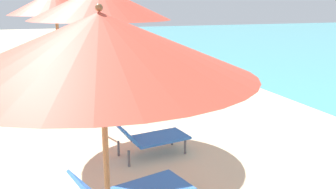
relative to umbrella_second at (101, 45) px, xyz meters
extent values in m
cylinder|color=olive|center=(0.00, 0.00, -1.21)|extent=(0.05, 0.05, 1.94)
cone|color=#E54C38|center=(0.00, 0.00, 0.00)|extent=(2.44, 2.44, 0.49)
sphere|color=olive|center=(0.00, 0.00, 0.28)|extent=(0.06, 0.06, 0.06)
cylinder|color=#59595E|center=(1.02, 1.46, -2.09)|extent=(0.04, 0.04, 0.19)
cylinder|color=#4C4C51|center=(0.60, 3.73, -1.08)|extent=(0.05, 0.05, 2.21)
cone|color=#E54C38|center=(0.60, 3.73, 0.32)|extent=(2.52, 2.52, 0.58)
cube|color=white|center=(1.34, 4.97, -1.88)|extent=(1.00, 0.64, 0.04)
cube|color=white|center=(0.71, 5.03, -1.72)|extent=(0.38, 0.59, 0.31)
cylinder|color=#59595E|center=(1.74, 5.17, -2.04)|extent=(0.04, 0.04, 0.28)
cylinder|color=#59595E|center=(1.70, 4.71, -2.04)|extent=(0.04, 0.04, 0.28)
cylinder|color=#59595E|center=(0.69, 5.26, -2.04)|extent=(0.04, 0.04, 0.28)
cylinder|color=#59595E|center=(0.65, 4.80, -2.04)|extent=(0.04, 0.04, 0.28)
cube|color=blue|center=(1.32, 2.60, -1.90)|extent=(1.02, 0.70, 0.04)
cube|color=blue|center=(0.73, 2.51, -1.72)|extent=(0.37, 0.60, 0.34)
cylinder|color=#59595E|center=(1.66, 2.89, -2.05)|extent=(0.04, 0.04, 0.27)
cylinder|color=#59595E|center=(1.73, 2.43, -2.05)|extent=(0.04, 0.04, 0.27)
cylinder|color=#59595E|center=(0.64, 2.73, -2.05)|extent=(0.04, 0.04, 0.27)
cylinder|color=#59595E|center=(0.71, 2.28, -2.05)|extent=(0.04, 0.04, 0.27)
cylinder|color=olive|center=(-0.01, 7.37, -1.08)|extent=(0.05, 0.05, 2.20)
cone|color=#E54C38|center=(-0.01, 7.37, 0.34)|extent=(2.43, 2.43, 0.63)
cube|color=blue|center=(0.97, 8.37, -1.92)|extent=(1.22, 0.93, 0.04)
cube|color=blue|center=(0.24, 8.20, -1.77)|extent=(0.56, 0.77, 0.29)
cylinder|color=#59595E|center=(1.33, 8.76, -2.06)|extent=(0.04, 0.04, 0.25)
cylinder|color=#59595E|center=(1.47, 8.18, -2.06)|extent=(0.04, 0.04, 0.25)
cylinder|color=#59595E|center=(0.15, 8.49, -2.06)|extent=(0.04, 0.04, 0.25)
cylinder|color=#59595E|center=(0.28, 7.90, -2.06)|extent=(0.04, 0.04, 0.25)
cylinder|color=olive|center=(0.20, 11.32, -1.01)|extent=(0.05, 0.05, 2.34)
cone|color=#E54C38|center=(0.20, 11.32, 0.38)|extent=(2.44, 2.44, 0.43)
cube|color=blue|center=(1.05, 12.46, -1.91)|extent=(1.21, 0.77, 0.04)
cube|color=blue|center=(0.30, 12.35, -1.74)|extent=(0.49, 0.67, 0.33)
cylinder|color=#59595E|center=(1.48, 12.78, -2.05)|extent=(0.04, 0.04, 0.25)
cylinder|color=#59595E|center=(1.55, 12.28, -2.05)|extent=(0.04, 0.04, 0.25)
cylinder|color=#59595E|center=(0.22, 12.60, -2.05)|extent=(0.04, 0.04, 0.25)
cylinder|color=#59595E|center=(0.29, 12.09, -2.05)|extent=(0.04, 0.04, 0.25)
cylinder|color=orange|center=(2.24, 9.95, -1.75)|extent=(0.11, 0.11, 0.87)
cylinder|color=orange|center=(2.09, 9.86, -1.75)|extent=(0.11, 0.11, 0.87)
cube|color=#262628|center=(2.16, 9.90, -0.99)|extent=(0.42, 0.38, 0.65)
sphere|color=brown|center=(2.16, 9.90, -0.54)|extent=(0.24, 0.24, 0.24)
cube|color=#2659B2|center=(-1.65, 14.18, -2.04)|extent=(0.33, 0.52, 0.29)
cube|color=white|center=(-1.65, 14.18, -1.87)|extent=(0.33, 0.53, 0.05)
sphere|color=#E54C38|center=(2.28, 6.33, -2.02)|extent=(0.32, 0.32, 0.32)
camera|label=1|loc=(-0.43, -2.75, 0.31)|focal=37.83mm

